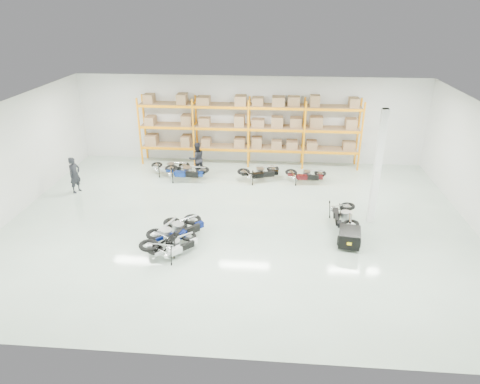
# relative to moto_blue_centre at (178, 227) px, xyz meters

# --- Properties ---
(room) EXTENTS (18.00, 18.00, 18.00)m
(room) POSITION_rel_moto_blue_centre_xyz_m (2.00, 1.62, 1.65)
(room) COLOR #BACFBC
(room) RESTS_ON ground
(pallet_rack) EXTENTS (11.28, 0.98, 3.62)m
(pallet_rack) POSITION_rel_moto_blue_centre_xyz_m (2.00, 8.07, 1.66)
(pallet_rack) COLOR orange
(pallet_rack) RESTS_ON ground
(structural_column) EXTENTS (0.25, 0.25, 4.50)m
(structural_column) POSITION_rel_moto_blue_centre_xyz_m (7.20, 2.12, 1.65)
(structural_column) COLOR white
(structural_column) RESTS_ON ground
(moto_blue_centre) EXTENTS (2.03, 2.09, 1.26)m
(moto_blue_centre) POSITION_rel_moto_blue_centre_xyz_m (0.00, 0.00, 0.00)
(moto_blue_centre) COLOR #081350
(moto_blue_centre) RESTS_ON ground
(moto_silver_left) EXTENTS (1.70, 1.71, 1.04)m
(moto_silver_left) POSITION_rel_moto_blue_centre_xyz_m (0.09, -0.94, -0.10)
(moto_silver_left) COLOR silver
(moto_silver_left) RESTS_ON ground
(moto_black_far_left) EXTENTS (1.47, 2.19, 1.30)m
(moto_black_far_left) POSITION_rel_moto_blue_centre_xyz_m (-0.29, -0.46, 0.02)
(moto_black_far_left) COLOR black
(moto_black_far_left) RESTS_ON ground
(moto_touring_right) EXTENTS (0.97, 1.82, 1.15)m
(moto_touring_right) POSITION_rel_moto_blue_centre_xyz_m (6.08, 1.72, -0.05)
(moto_touring_right) COLOR black
(moto_touring_right) RESTS_ON ground
(trailer) EXTENTS (0.86, 1.57, 0.64)m
(trailer) POSITION_rel_moto_blue_centre_xyz_m (6.08, 0.12, -0.22)
(trailer) COLOR black
(trailer) RESTS_ON ground
(moto_back_a) EXTENTS (1.93, 1.04, 1.21)m
(moto_back_a) POSITION_rel_moto_blue_centre_xyz_m (-0.87, 5.64, -0.02)
(moto_back_a) COLOR navy
(moto_back_a) RESTS_ON ground
(moto_back_b) EXTENTS (1.69, 0.91, 1.07)m
(moto_back_b) POSITION_rel_moto_blue_centre_xyz_m (-1.80, 6.29, -0.09)
(moto_back_b) COLOR #A4A9AD
(moto_back_b) RESTS_ON ground
(moto_back_c) EXTENTS (1.98, 1.43, 1.16)m
(moto_back_c) POSITION_rel_moto_blue_centre_xyz_m (2.68, 5.86, -0.05)
(moto_back_c) COLOR black
(moto_back_c) RESTS_ON ground
(moto_back_d) EXTENTS (1.68, 0.86, 1.08)m
(moto_back_d) POSITION_rel_moto_blue_centre_xyz_m (4.87, 5.80, -0.09)
(moto_back_d) COLOR #470E11
(moto_back_d) RESTS_ON ground
(person_left) EXTENTS (0.59, 0.70, 1.65)m
(person_left) POSITION_rel_moto_blue_centre_xyz_m (-5.54, 3.89, 0.23)
(person_left) COLOR black
(person_left) RESTS_ON ground
(person_back) EXTENTS (1.01, 0.94, 1.65)m
(person_back) POSITION_rel_moto_blue_centre_xyz_m (-0.45, 6.41, 0.23)
(person_back) COLOR black
(person_back) RESTS_ON ground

